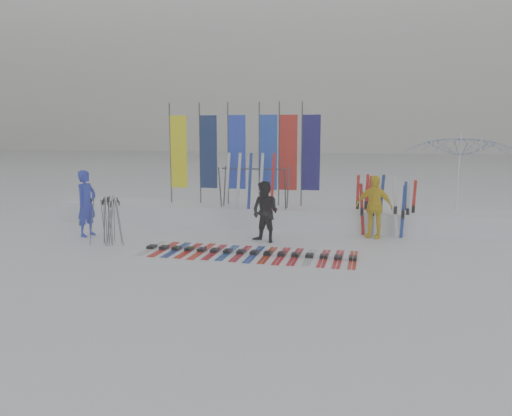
% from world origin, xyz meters
% --- Properties ---
extents(ground, '(120.00, 120.00, 0.00)m').
position_xyz_m(ground, '(0.00, 0.00, 0.00)').
color(ground, white).
rests_on(ground, ground).
extents(snow_bank, '(14.00, 1.60, 0.60)m').
position_xyz_m(snow_bank, '(0.00, 4.60, 0.30)').
color(snow_bank, white).
rests_on(snow_bank, ground).
extents(person_blue, '(0.54, 0.73, 1.84)m').
position_xyz_m(person_blue, '(-4.70, 1.87, 0.92)').
color(person_blue, '#1F2FB8').
rests_on(person_blue, ground).
extents(person_black, '(0.96, 0.87, 1.61)m').
position_xyz_m(person_black, '(0.30, 2.22, 0.81)').
color(person_black, black).
rests_on(person_black, ground).
extents(person_yellow, '(1.08, 0.64, 1.72)m').
position_xyz_m(person_yellow, '(3.07, 3.47, 0.86)').
color(person_yellow, yellow).
rests_on(person_yellow, ground).
extents(tent_canopy, '(3.48, 3.53, 2.87)m').
position_xyz_m(tent_canopy, '(5.45, 4.99, 1.43)').
color(tent_canopy, white).
rests_on(tent_canopy, ground).
extents(ski_row, '(5.11, 1.70, 0.07)m').
position_xyz_m(ski_row, '(0.19, 0.84, 0.04)').
color(ski_row, silver).
rests_on(ski_row, ground).
extents(pole_cluster, '(0.89, 0.77, 1.25)m').
position_xyz_m(pole_cluster, '(-3.57, 1.05, 0.60)').
color(pole_cluster, '#595B60').
rests_on(pole_cluster, ground).
extents(feather_flags, '(4.81, 0.24, 3.20)m').
position_xyz_m(feather_flags, '(-0.84, 4.77, 2.24)').
color(feather_flags, '#383A3F').
rests_on(feather_flags, ground).
extents(ski_rack, '(2.04, 0.80, 1.23)m').
position_xyz_m(ski_rack, '(-0.47, 4.20, 1.38)').
color(ski_rack, '#383A3F').
rests_on(ski_rack, ground).
extents(upright_skis, '(1.66, 1.14, 1.69)m').
position_xyz_m(upright_skis, '(3.36, 4.14, 0.78)').
color(upright_skis, silver).
rests_on(upright_skis, ground).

